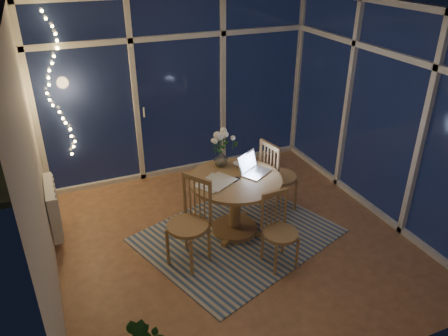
{
  "coord_description": "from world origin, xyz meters",
  "views": [
    {
      "loc": [
        -1.77,
        -3.86,
        3.16
      ],
      "look_at": [
        -0.04,
        0.25,
        0.85
      ],
      "focal_mm": 35.0,
      "sensor_mm": 36.0,
      "label": 1
    }
  ],
  "objects_px": {
    "chair_left": "(188,224)",
    "chair_front": "(281,232)",
    "dining_table": "(235,205)",
    "laptop": "(256,164)",
    "chair_right": "(279,175)",
    "flower_vase": "(221,158)"
  },
  "relations": [
    {
      "from": "chair_left",
      "to": "chair_front",
      "type": "relative_size",
      "value": 1.18
    },
    {
      "from": "dining_table",
      "to": "laptop",
      "type": "distance_m",
      "value": 0.57
    },
    {
      "from": "dining_table",
      "to": "laptop",
      "type": "xyz_separation_m",
      "value": [
        0.27,
        0.01,
        0.49
      ]
    },
    {
      "from": "chair_front",
      "to": "chair_left",
      "type": "bearing_deg",
      "value": 151.72
    },
    {
      "from": "laptop",
      "to": "chair_left",
      "type": "bearing_deg",
      "value": 168.13
    },
    {
      "from": "chair_right",
      "to": "chair_left",
      "type": "bearing_deg",
      "value": 101.2
    },
    {
      "from": "chair_front",
      "to": "laptop",
      "type": "distance_m",
      "value": 0.88
    },
    {
      "from": "chair_left",
      "to": "dining_table",
      "type": "bearing_deg",
      "value": 81.74
    },
    {
      "from": "chair_left",
      "to": "flower_vase",
      "type": "xyz_separation_m",
      "value": [
        0.68,
        0.7,
        0.34
      ]
    },
    {
      "from": "laptop",
      "to": "flower_vase",
      "type": "xyz_separation_m",
      "value": [
        -0.3,
        0.35,
        -0.02
      ]
    },
    {
      "from": "dining_table",
      "to": "flower_vase",
      "type": "relative_size",
      "value": 5.17
    },
    {
      "from": "dining_table",
      "to": "chair_left",
      "type": "distance_m",
      "value": 0.79
    },
    {
      "from": "flower_vase",
      "to": "chair_right",
      "type": "bearing_deg",
      "value": -8.7
    },
    {
      "from": "chair_right",
      "to": "laptop",
      "type": "height_order",
      "value": "chair_right"
    },
    {
      "from": "dining_table",
      "to": "chair_right",
      "type": "xyz_separation_m",
      "value": [
        0.73,
        0.25,
        0.14
      ]
    },
    {
      "from": "chair_left",
      "to": "chair_front",
      "type": "distance_m",
      "value": 0.99
    },
    {
      "from": "chair_left",
      "to": "flower_vase",
      "type": "distance_m",
      "value": 1.03
    },
    {
      "from": "chair_right",
      "to": "chair_front",
      "type": "relative_size",
      "value": 1.17
    },
    {
      "from": "dining_table",
      "to": "chair_front",
      "type": "distance_m",
      "value": 0.78
    },
    {
      "from": "chair_right",
      "to": "chair_front",
      "type": "bearing_deg",
      "value": 140.9
    },
    {
      "from": "chair_left",
      "to": "laptop",
      "type": "bearing_deg",
      "value": 75.92
    },
    {
      "from": "laptop",
      "to": "flower_vase",
      "type": "height_order",
      "value": "laptop"
    }
  ]
}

